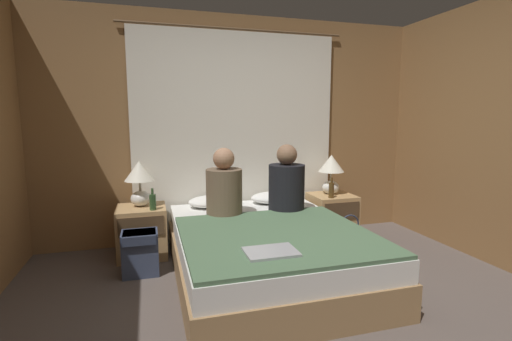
{
  "coord_description": "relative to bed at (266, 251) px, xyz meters",
  "views": [
    {
      "loc": [
        -0.96,
        -2.08,
        1.4
      ],
      "look_at": [
        0.0,
        1.21,
        0.9
      ],
      "focal_mm": 26.0,
      "sensor_mm": 36.0,
      "label": 1
    }
  ],
  "objects": [
    {
      "name": "pillow_right",
      "position": [
        0.34,
        0.83,
        0.29
      ],
      "size": [
        0.49,
        0.34,
        0.12
      ],
      "color": "white",
      "rests_on": "bed"
    },
    {
      "name": "wall_back",
      "position": [
        0.0,
        1.15,
        1.03
      ],
      "size": [
        4.39,
        0.06,
        2.5
      ],
      "color": "olive",
      "rests_on": "ground_plane"
    },
    {
      "name": "backpack_on_floor",
      "position": [
        -1.07,
        0.33,
        -0.0
      ],
      "size": [
        0.31,
        0.27,
        0.39
      ],
      "color": "#333D56",
      "rests_on": "ground_plane"
    },
    {
      "name": "pillow_left",
      "position": [
        -0.34,
        0.83,
        0.29
      ],
      "size": [
        0.49,
        0.34,
        0.12
      ],
      "color": "white",
      "rests_on": "bed"
    },
    {
      "name": "beer_bottle_on_right_stand",
      "position": [
        0.96,
        0.64,
        0.37
      ],
      "size": [
        0.06,
        0.06,
        0.23
      ],
      "color": "#513819",
      "rests_on": "nightstand_right"
    },
    {
      "name": "handbag_on_floor",
      "position": [
        1.05,
        0.38,
        -0.1
      ],
      "size": [
        0.29,
        0.2,
        0.38
      ],
      "color": "#333D56",
      "rests_on": "ground_plane"
    },
    {
      "name": "curtain_panel",
      "position": [
        0.0,
        1.09,
        0.95
      ],
      "size": [
        2.48,
        0.03,
        2.35
      ],
      "color": "white",
      "rests_on": "ground_plane"
    },
    {
      "name": "ground_plane",
      "position": [
        0.0,
        -0.9,
        -0.22
      ],
      "size": [
        16.0,
        16.0,
        0.0
      ],
      "primitive_type": "plane",
      "color": "#564C47"
    },
    {
      "name": "lamp_right",
      "position": [
        1.06,
        0.83,
        0.57
      ],
      "size": [
        0.3,
        0.3,
        0.46
      ],
      "color": "silver",
      "rests_on": "nightstand_right"
    },
    {
      "name": "nightstand_right",
      "position": [
        1.06,
        0.79,
        0.03
      ],
      "size": [
        0.47,
        0.47,
        0.51
      ],
      "color": "tan",
      "rests_on": "ground_plane"
    },
    {
      "name": "bed",
      "position": [
        0.0,
        0.0,
        0.0
      ],
      "size": [
        1.55,
        2.08,
        0.45
      ],
      "color": "#99754C",
      "rests_on": "ground_plane"
    },
    {
      "name": "laptop_on_bed",
      "position": [
        -0.19,
        -0.69,
        0.27
      ],
      "size": [
        0.35,
        0.26,
        0.02
      ],
      "color": "#9EA0A5",
      "rests_on": "blanket_on_bed"
    },
    {
      "name": "blanket_on_bed",
      "position": [
        0.0,
        -0.3,
        0.24
      ],
      "size": [
        1.49,
        1.43,
        0.03
      ],
      "color": "#4C6B4C",
      "rests_on": "bed"
    },
    {
      "name": "person_right_in_bed",
      "position": [
        0.36,
        0.45,
        0.5
      ],
      "size": [
        0.36,
        0.36,
        0.68
      ],
      "color": "black",
      "rests_on": "bed"
    },
    {
      "name": "person_left_in_bed",
      "position": [
        -0.28,
        0.45,
        0.5
      ],
      "size": [
        0.35,
        0.35,
        0.66
      ],
      "color": "brown",
      "rests_on": "bed"
    },
    {
      "name": "beer_bottle_on_left_stand",
      "position": [
        -0.94,
        0.64,
        0.37
      ],
      "size": [
        0.06,
        0.06,
        0.21
      ],
      "color": "#2D4C28",
      "rests_on": "nightstand_left"
    },
    {
      "name": "lamp_left",
      "position": [
        -1.06,
        0.83,
        0.57
      ],
      "size": [
        0.3,
        0.3,
        0.46
      ],
      "color": "silver",
      "rests_on": "nightstand_left"
    },
    {
      "name": "nightstand_left",
      "position": [
        -1.06,
        0.79,
        0.03
      ],
      "size": [
        0.47,
        0.47,
        0.51
      ],
      "color": "tan",
      "rests_on": "ground_plane"
    }
  ]
}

